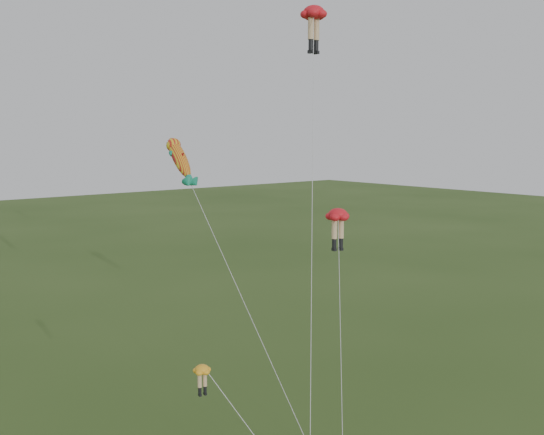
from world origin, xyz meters
TOP-DOWN VIEW (x-y plane):
  - legs_kite_red_high at (6.90, 7.80)m, footprint 10.67×11.32m
  - legs_kite_red_mid at (7.83, 6.42)m, footprint 8.05×8.54m
  - legs_kite_yellow at (-6.22, -0.35)m, footprint 4.37×4.35m
  - fish_kite at (-1.10, 10.45)m, footprint 1.67×12.87m

SIDE VIEW (x-z plane):
  - legs_kite_yellow at x=-6.22m, z-range 2.92..10.54m
  - legs_kite_red_mid at x=7.83m, z-range 5.44..17.80m
  - fish_kite at x=-1.10m, z-range 7.00..24.02m
  - legs_kite_red_high at x=6.90m, z-range 11.47..36.25m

